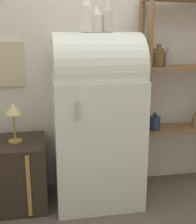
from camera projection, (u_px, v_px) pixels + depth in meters
name	position (u px, v px, depth m)	size (l,w,h in m)	color
ground_plane	(102.00, 213.00, 2.52)	(12.00, 12.00, 0.00)	#60564C
wall_back	(90.00, 40.00, 2.72)	(7.00, 0.09, 2.70)	silver
refrigerator	(97.00, 118.00, 2.57)	(0.70, 0.63, 1.42)	silver
suitcase_trunk	(9.00, 174.00, 2.58)	(0.61, 0.49, 0.56)	#33281E
shelf_unit	(182.00, 86.00, 2.78)	(0.78, 0.29, 1.69)	olive
vase_left	(86.00, 13.00, 2.34)	(0.09, 0.09, 0.29)	white
vase_center	(96.00, 20.00, 2.38)	(0.10, 0.10, 0.19)	silver
vase_right	(108.00, 17.00, 2.38)	(0.07, 0.07, 0.24)	beige
desk_lamp	(13.00, 112.00, 2.45)	(0.14, 0.14, 0.32)	#AD8942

